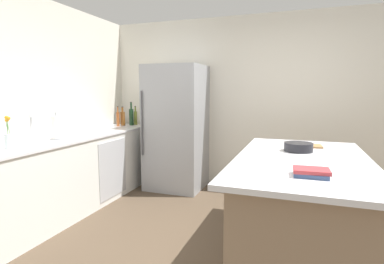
{
  "coord_description": "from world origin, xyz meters",
  "views": [
    {
      "loc": [
        0.56,
        -2.44,
        1.48
      ],
      "look_at": [
        -0.65,
        0.95,
        1.0
      ],
      "focal_mm": 28.48,
      "sensor_mm": 36.0,
      "label": 1
    }
  ],
  "objects": [
    {
      "name": "wall_rear",
      "position": [
        0.0,
        2.25,
        1.3
      ],
      "size": [
        6.0,
        0.1,
        2.6
      ],
      "primitive_type": "cube",
      "color": "silver",
      "rests_on": "ground_plane"
    },
    {
      "name": "cookbook_stack",
      "position": [
        0.65,
        -0.29,
        0.94
      ],
      "size": [
        0.24,
        0.18,
        0.05
      ],
      "color": "#334770",
      "rests_on": "kitchen_island"
    },
    {
      "name": "cutting_board",
      "position": [
        0.61,
        0.89,
        0.92
      ],
      "size": [
        0.37,
        0.22,
        0.02
      ],
      "color": "#9E7042",
      "rests_on": "kitchen_island"
    },
    {
      "name": "paper_towel_roll",
      "position": [
        -2.07,
        0.3,
        1.07
      ],
      "size": [
        0.14,
        0.14,
        0.31
      ],
      "color": "gray",
      "rests_on": "counter_run_left"
    },
    {
      "name": "wall_left",
      "position": [
        -2.45,
        0.0,
        1.3
      ],
      "size": [
        0.1,
        6.0,
        2.6
      ],
      "primitive_type": "cube",
      "color": "silver",
      "rests_on": "ground_plane"
    },
    {
      "name": "counter_run_left",
      "position": [
        -2.09,
        0.57,
        0.47
      ],
      "size": [
        0.65,
        3.08,
        0.93
      ],
      "color": "silver",
      "rests_on": "ground_plane"
    },
    {
      "name": "flower_vase",
      "position": [
        -2.05,
        -0.33,
        1.03
      ],
      "size": [
        0.08,
        0.08,
        0.32
      ],
      "color": "silver",
      "rests_on": "counter_run_left"
    },
    {
      "name": "mixing_bowl",
      "position": [
        0.56,
        0.6,
        0.95
      ],
      "size": [
        0.27,
        0.27,
        0.08
      ],
      "color": "black",
      "rests_on": "kitchen_island"
    },
    {
      "name": "refrigerator",
      "position": [
        -1.21,
        1.83,
        0.93
      ],
      "size": [
        0.83,
        0.78,
        1.87
      ],
      "color": "#93969B",
      "rests_on": "ground_plane"
    },
    {
      "name": "whiskey_bottle",
      "position": [
        -2.14,
        1.8,
        1.05
      ],
      "size": [
        0.07,
        0.07,
        0.31
      ],
      "color": "brown",
      "rests_on": "counter_run_left"
    },
    {
      "name": "vinegar_bottle",
      "position": [
        -2.17,
        1.71,
        1.06
      ],
      "size": [
        0.05,
        0.05,
        0.32
      ],
      "color": "#994C23",
      "rests_on": "counter_run_left"
    },
    {
      "name": "wine_bottle",
      "position": [
        -2.04,
        1.91,
        1.08
      ],
      "size": [
        0.07,
        0.07,
        0.38
      ],
      "color": "#19381E",
      "rests_on": "counter_run_left"
    },
    {
      "name": "sink_faucet",
      "position": [
        -2.13,
        0.03,
        1.09
      ],
      "size": [
        0.15,
        0.05,
        0.3
      ],
      "color": "silver",
      "rests_on": "counter_run_left"
    },
    {
      "name": "olive_oil_bottle",
      "position": [
        -2.01,
        1.99,
        1.05
      ],
      "size": [
        0.05,
        0.05,
        0.31
      ],
      "color": "olive",
      "rests_on": "counter_run_left"
    },
    {
      "name": "ground_plane",
      "position": [
        0.0,
        0.0,
        0.0
      ],
      "size": [
        7.2,
        7.2,
        0.0
      ],
      "primitive_type": "plane",
      "color": "#4C3D2D"
    },
    {
      "name": "kitchen_island",
      "position": [
        0.6,
        0.3,
        0.46
      ],
      "size": [
        1.1,
        2.01,
        0.91
      ],
      "color": "#8E755B",
      "rests_on": "ground_plane"
    }
  ]
}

